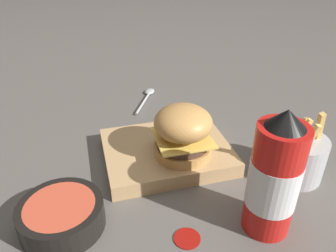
{
  "coord_description": "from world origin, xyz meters",
  "views": [
    {
      "loc": [
        -0.15,
        -0.55,
        0.44
      ],
      "look_at": [
        0.0,
        0.02,
        0.08
      ],
      "focal_mm": 35.0,
      "sensor_mm": 36.0,
      "label": 1
    }
  ],
  "objects_px": {
    "serving_board": "(168,152)",
    "fries_basket": "(297,156)",
    "spoon": "(147,95)",
    "ketchup_bottle": "(274,178)",
    "burger": "(183,131)",
    "side_bowl": "(61,215)"
  },
  "relations": [
    {
      "from": "ketchup_bottle",
      "to": "spoon",
      "type": "height_order",
      "value": "ketchup_bottle"
    },
    {
      "from": "side_bowl",
      "to": "serving_board",
      "type": "bearing_deg",
      "value": 32.14
    },
    {
      "from": "ketchup_bottle",
      "to": "spoon",
      "type": "distance_m",
      "value": 0.57
    },
    {
      "from": "burger",
      "to": "fries_basket",
      "type": "height_order",
      "value": "fries_basket"
    },
    {
      "from": "ketchup_bottle",
      "to": "fries_basket",
      "type": "bearing_deg",
      "value": 40.19
    },
    {
      "from": "ketchup_bottle",
      "to": "side_bowl",
      "type": "bearing_deg",
      "value": 164.88
    },
    {
      "from": "serving_board",
      "to": "ketchup_bottle",
      "type": "relative_size",
      "value": 1.19
    },
    {
      "from": "serving_board",
      "to": "fries_basket",
      "type": "distance_m",
      "value": 0.27
    },
    {
      "from": "fries_basket",
      "to": "spoon",
      "type": "distance_m",
      "value": 0.49
    },
    {
      "from": "burger",
      "to": "side_bowl",
      "type": "height_order",
      "value": "burger"
    },
    {
      "from": "spoon",
      "to": "burger",
      "type": "bearing_deg",
      "value": -152.11
    },
    {
      "from": "burger",
      "to": "spoon",
      "type": "bearing_deg",
      "value": 89.93
    },
    {
      "from": "serving_board",
      "to": "burger",
      "type": "xyz_separation_m",
      "value": [
        0.02,
        -0.04,
        0.07
      ]
    },
    {
      "from": "spoon",
      "to": "fries_basket",
      "type": "bearing_deg",
      "value": -126.23
    },
    {
      "from": "serving_board",
      "to": "ketchup_bottle",
      "type": "distance_m",
      "value": 0.27
    },
    {
      "from": "ketchup_bottle",
      "to": "side_bowl",
      "type": "height_order",
      "value": "ketchup_bottle"
    },
    {
      "from": "serving_board",
      "to": "burger",
      "type": "height_order",
      "value": "burger"
    },
    {
      "from": "burger",
      "to": "side_bowl",
      "type": "relative_size",
      "value": 0.82
    },
    {
      "from": "serving_board",
      "to": "side_bowl",
      "type": "height_order",
      "value": "side_bowl"
    },
    {
      "from": "ketchup_bottle",
      "to": "spoon",
      "type": "bearing_deg",
      "value": 99.03
    },
    {
      "from": "ketchup_bottle",
      "to": "fries_basket",
      "type": "height_order",
      "value": "ketchup_bottle"
    },
    {
      "from": "serving_board",
      "to": "fries_basket",
      "type": "bearing_deg",
      "value": -28.08
    }
  ]
}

